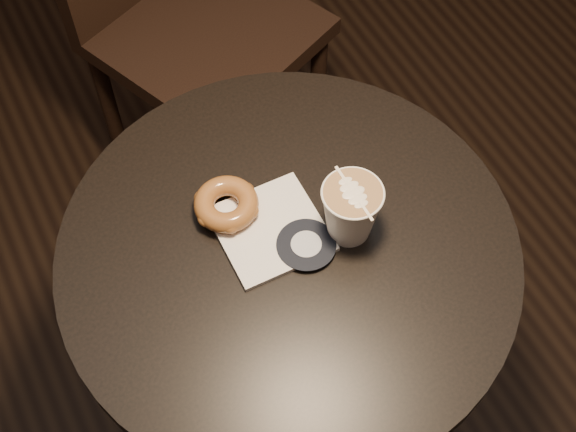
{
  "coord_description": "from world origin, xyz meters",
  "views": [
    {
      "loc": [
        -0.28,
        -0.53,
        1.79
      ],
      "look_at": [
        0.01,
        0.03,
        0.79
      ],
      "focal_mm": 50.0,
      "sensor_mm": 36.0,
      "label": 1
    }
  ],
  "objects": [
    {
      "name": "latte_cup",
      "position": [
        0.1,
        -0.01,
        0.8
      ],
      "size": [
        0.09,
        0.09,
        0.1
      ],
      "primitive_type": null,
      "color": "white",
      "rests_on": "cafe_table"
    },
    {
      "name": "doughnut",
      "position": [
        -0.05,
        0.1,
        0.77
      ],
      "size": [
        0.1,
        0.1,
        0.03
      ],
      "primitive_type": "torus",
      "color": "brown",
      "rests_on": "pastry_bag"
    },
    {
      "name": "pastry_bag",
      "position": [
        -0.01,
        0.04,
        0.75
      ],
      "size": [
        0.16,
        0.16,
        0.01
      ],
      "primitive_type": "cube",
      "rotation": [
        0.0,
        0.0,
        -0.02
      ],
      "color": "white",
      "rests_on": "cafe_table"
    },
    {
      "name": "cafe_table",
      "position": [
        0.0,
        0.0,
        0.55
      ],
      "size": [
        0.7,
        0.7,
        0.75
      ],
      "color": "black",
      "rests_on": "ground"
    }
  ]
}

